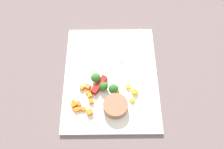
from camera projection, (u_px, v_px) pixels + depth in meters
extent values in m
plane|color=#6C5C5C|center=(112.00, 77.00, 0.94)|extent=(4.00, 4.00, 0.00)
cube|color=white|center=(112.00, 77.00, 0.94)|extent=(0.45, 0.35, 0.01)
cylinder|color=#916649|center=(117.00, 106.00, 0.85)|extent=(0.09, 0.09, 0.03)
cube|color=silver|center=(132.00, 45.00, 1.00)|extent=(0.17, 0.13, 0.00)
cube|color=maroon|center=(100.00, 85.00, 0.90)|extent=(0.08, 0.06, 0.02)
cube|color=orange|center=(78.00, 110.00, 0.86)|extent=(0.02, 0.02, 0.01)
cube|color=orange|center=(94.00, 88.00, 0.90)|extent=(0.02, 0.02, 0.01)
cube|color=orange|center=(75.00, 101.00, 0.88)|extent=(0.01, 0.01, 0.01)
cube|color=orange|center=(80.00, 104.00, 0.87)|extent=(0.02, 0.02, 0.01)
cube|color=orange|center=(91.00, 112.00, 0.85)|extent=(0.02, 0.02, 0.02)
cube|color=orange|center=(85.00, 109.00, 0.86)|extent=(0.02, 0.02, 0.01)
cube|color=orange|center=(82.00, 109.00, 0.86)|extent=(0.01, 0.01, 0.01)
cube|color=orange|center=(83.00, 88.00, 0.90)|extent=(0.02, 0.02, 0.02)
cube|color=orange|center=(76.00, 105.00, 0.87)|extent=(0.02, 0.03, 0.02)
cube|color=orange|center=(91.00, 95.00, 0.88)|extent=(0.02, 0.02, 0.01)
cube|color=orange|center=(88.00, 93.00, 0.89)|extent=(0.02, 0.02, 0.01)
cube|color=orange|center=(92.00, 101.00, 0.87)|extent=(0.02, 0.02, 0.01)
cube|color=orange|center=(89.00, 87.00, 0.90)|extent=(0.02, 0.03, 0.02)
cube|color=yellow|center=(117.00, 90.00, 0.89)|extent=(0.02, 0.02, 0.02)
cube|color=yellow|center=(130.00, 87.00, 0.90)|extent=(0.02, 0.02, 0.01)
cube|color=yellow|center=(134.00, 100.00, 0.88)|extent=(0.02, 0.02, 0.01)
cube|color=yellow|center=(136.00, 92.00, 0.89)|extent=(0.02, 0.02, 0.02)
cylinder|color=#92AF55|center=(115.00, 91.00, 0.89)|extent=(0.01, 0.01, 0.02)
sphere|color=#2B6929|center=(115.00, 89.00, 0.88)|extent=(0.04, 0.04, 0.04)
cylinder|color=#88C46B|center=(97.00, 80.00, 0.92)|extent=(0.01, 0.01, 0.01)
sphere|color=#3A782A|center=(97.00, 78.00, 0.90)|extent=(0.04, 0.04, 0.04)
cylinder|color=#8FB564|center=(105.00, 88.00, 0.90)|extent=(0.01, 0.01, 0.01)
sphere|color=#336A20|center=(105.00, 86.00, 0.89)|extent=(0.03, 0.03, 0.03)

